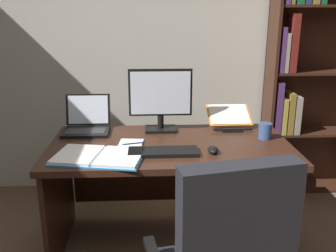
{
  "coord_description": "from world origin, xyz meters",
  "views": [
    {
      "loc": [
        -0.24,
        -1.08,
        1.57
      ],
      "look_at": [
        -0.12,
        1.15,
        0.88
      ],
      "focal_mm": 40.2,
      "sensor_mm": 36.0,
      "label": 1
    }
  ],
  "objects_px": {
    "reading_stand_with_book": "(229,117)",
    "keyboard": "(163,152)",
    "laptop": "(87,124)",
    "pen": "(133,143)",
    "computer_mouse": "(213,150)",
    "open_binder": "(99,156)",
    "notepad": "(130,145)",
    "monitor": "(160,100)",
    "coffee_mug": "(265,131)",
    "bookshelf": "(305,71)",
    "desk": "(169,168)"
  },
  "relations": [
    {
      "from": "reading_stand_with_book",
      "to": "keyboard",
      "type": "bearing_deg",
      "value": -133.81
    },
    {
      "from": "laptop",
      "to": "keyboard",
      "type": "xyz_separation_m",
      "value": [
        0.52,
        -0.47,
        -0.04
      ]
    },
    {
      "from": "keyboard",
      "to": "pen",
      "type": "distance_m",
      "value": 0.24
    },
    {
      "from": "laptop",
      "to": "keyboard",
      "type": "relative_size",
      "value": 0.75
    },
    {
      "from": "keyboard",
      "to": "pen",
      "type": "height_order",
      "value": "keyboard"
    },
    {
      "from": "computer_mouse",
      "to": "open_binder",
      "type": "relative_size",
      "value": 0.18
    },
    {
      "from": "notepad",
      "to": "pen",
      "type": "distance_m",
      "value": 0.02
    },
    {
      "from": "monitor",
      "to": "computer_mouse",
      "type": "bearing_deg",
      "value": -57.07
    },
    {
      "from": "pen",
      "to": "coffee_mug",
      "type": "bearing_deg",
      "value": 5.72
    },
    {
      "from": "monitor",
      "to": "computer_mouse",
      "type": "height_order",
      "value": "monitor"
    },
    {
      "from": "bookshelf",
      "to": "open_binder",
      "type": "xyz_separation_m",
      "value": [
        -1.62,
        -1.05,
        -0.32
      ]
    },
    {
      "from": "laptop",
      "to": "pen",
      "type": "xyz_separation_m",
      "value": [
        0.34,
        -0.31,
        -0.04
      ]
    },
    {
      "from": "laptop",
      "to": "coffee_mug",
      "type": "relative_size",
      "value": 2.93
    },
    {
      "from": "pen",
      "to": "coffee_mug",
      "type": "distance_m",
      "value": 0.88
    },
    {
      "from": "desk",
      "to": "bookshelf",
      "type": "xyz_separation_m",
      "value": [
        1.19,
        0.74,
        0.53
      ]
    },
    {
      "from": "open_binder",
      "to": "monitor",
      "type": "bearing_deg",
      "value": 64.36
    },
    {
      "from": "open_binder",
      "to": "laptop",
      "type": "bearing_deg",
      "value": 116.42
    },
    {
      "from": "bookshelf",
      "to": "reading_stand_with_book",
      "type": "bearing_deg",
      "value": -147.67
    },
    {
      "from": "desk",
      "to": "notepad",
      "type": "bearing_deg",
      "value": -158.09
    },
    {
      "from": "bookshelf",
      "to": "computer_mouse",
      "type": "height_order",
      "value": "bookshelf"
    },
    {
      "from": "monitor",
      "to": "reading_stand_with_book",
      "type": "bearing_deg",
      "value": 7.6
    },
    {
      "from": "desk",
      "to": "laptop",
      "type": "bearing_deg",
      "value": 159.93
    },
    {
      "from": "notepad",
      "to": "keyboard",
      "type": "bearing_deg",
      "value": -37.07
    },
    {
      "from": "reading_stand_with_book",
      "to": "laptop",
      "type": "bearing_deg",
      "value": -176.49
    },
    {
      "from": "laptop",
      "to": "pen",
      "type": "relative_size",
      "value": 2.26
    },
    {
      "from": "computer_mouse",
      "to": "monitor",
      "type": "bearing_deg",
      "value": 122.93
    },
    {
      "from": "reading_stand_with_book",
      "to": "desk",
      "type": "bearing_deg",
      "value": -149.11
    },
    {
      "from": "keyboard",
      "to": "pen",
      "type": "xyz_separation_m",
      "value": [
        -0.18,
        0.15,
        0.0
      ]
    },
    {
      "from": "computer_mouse",
      "to": "coffee_mug",
      "type": "relative_size",
      "value": 0.96
    },
    {
      "from": "desk",
      "to": "pen",
      "type": "distance_m",
      "value": 0.34
    },
    {
      "from": "notepad",
      "to": "coffee_mug",
      "type": "distance_m",
      "value": 0.9
    },
    {
      "from": "bookshelf",
      "to": "notepad",
      "type": "distance_m",
      "value": 1.71
    },
    {
      "from": "pen",
      "to": "coffee_mug",
      "type": "height_order",
      "value": "coffee_mug"
    },
    {
      "from": "reading_stand_with_book",
      "to": "notepad",
      "type": "bearing_deg",
      "value": -152.17
    },
    {
      "from": "monitor",
      "to": "reading_stand_with_book",
      "type": "distance_m",
      "value": 0.53
    },
    {
      "from": "open_binder",
      "to": "pen",
      "type": "xyz_separation_m",
      "value": [
        0.19,
        0.2,
        0.0
      ]
    },
    {
      "from": "notepad",
      "to": "desk",
      "type": "bearing_deg",
      "value": 21.91
    },
    {
      "from": "open_binder",
      "to": "notepad",
      "type": "distance_m",
      "value": 0.27
    },
    {
      "from": "desk",
      "to": "bookshelf",
      "type": "relative_size",
      "value": 0.72
    },
    {
      "from": "pen",
      "to": "computer_mouse",
      "type": "bearing_deg",
      "value": -17.68
    },
    {
      "from": "monitor",
      "to": "coffee_mug",
      "type": "bearing_deg",
      "value": -17.76
    },
    {
      "from": "keyboard",
      "to": "reading_stand_with_book",
      "type": "xyz_separation_m",
      "value": [
        0.51,
        0.53,
        0.06
      ]
    },
    {
      "from": "monitor",
      "to": "coffee_mug",
      "type": "distance_m",
      "value": 0.74
    },
    {
      "from": "laptop",
      "to": "computer_mouse",
      "type": "xyz_separation_m",
      "value": [
        0.82,
        -0.47,
        -0.03
      ]
    },
    {
      "from": "keyboard",
      "to": "reading_stand_with_book",
      "type": "distance_m",
      "value": 0.74
    },
    {
      "from": "computer_mouse",
      "to": "pen",
      "type": "relative_size",
      "value": 0.74
    },
    {
      "from": "desk",
      "to": "computer_mouse",
      "type": "height_order",
      "value": "computer_mouse"
    },
    {
      "from": "desk",
      "to": "coffee_mug",
      "type": "distance_m",
      "value": 0.69
    },
    {
      "from": "monitor",
      "to": "notepad",
      "type": "distance_m",
      "value": 0.43
    },
    {
      "from": "bookshelf",
      "to": "monitor",
      "type": "height_order",
      "value": "bookshelf"
    }
  ]
}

